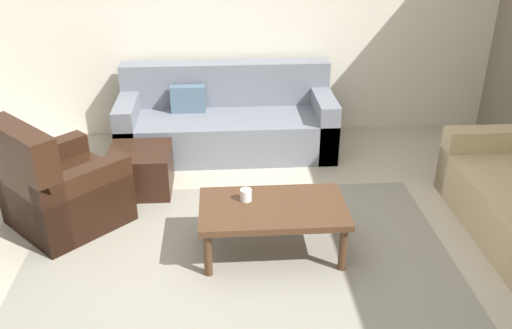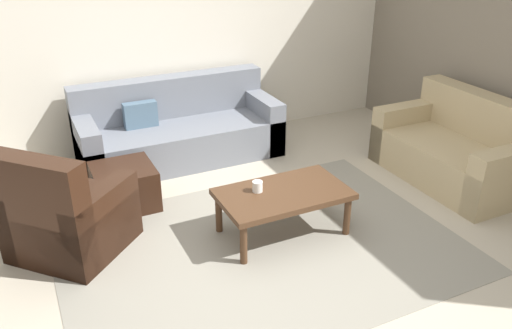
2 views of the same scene
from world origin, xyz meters
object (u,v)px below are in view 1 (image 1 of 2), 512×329
couch_main (227,122)px  ottoman (141,170)px  armchair_leather (57,193)px  cup (246,195)px  coffee_table (273,212)px

couch_main → ottoman: couch_main is taller
couch_main → ottoman: bearing=-132.3°
armchair_leather → cup: size_ratio=12.22×
couch_main → cup: 1.88m
coffee_table → armchair_leather: bearing=163.8°
armchair_leather → coffee_table: 1.79m
couch_main → armchair_leather: armchair_leather is taller
cup → armchair_leather: bearing=165.2°
armchair_leather → ottoman: bearing=43.8°
couch_main → ottoman: 1.21m
ottoman → coffee_table: size_ratio=0.51×
ottoman → cup: size_ratio=6.05×
ottoman → cup: bearing=-46.5°
couch_main → ottoman: size_ratio=3.96×
ottoman → coffee_table: 1.56m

